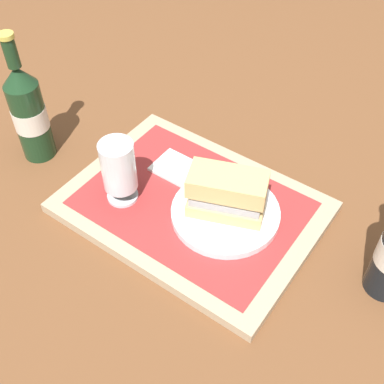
# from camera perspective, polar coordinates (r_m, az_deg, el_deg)

# --- Properties ---
(ground_plane) EXTENTS (3.00, 3.00, 0.00)m
(ground_plane) POSITION_cam_1_polar(r_m,az_deg,el_deg) (0.90, -0.00, -2.16)
(ground_plane) COLOR brown
(tray) EXTENTS (0.44, 0.32, 0.02)m
(tray) POSITION_cam_1_polar(r_m,az_deg,el_deg) (0.90, -0.00, -1.74)
(tray) COLOR tan
(tray) RESTS_ON ground_plane
(placemat) EXTENTS (0.38, 0.27, 0.00)m
(placemat) POSITION_cam_1_polar(r_m,az_deg,el_deg) (0.89, -0.00, -1.29)
(placemat) COLOR #9E2D2D
(placemat) RESTS_ON tray
(plate) EXTENTS (0.19, 0.19, 0.01)m
(plate) POSITION_cam_1_polar(r_m,az_deg,el_deg) (0.87, 3.87, -2.41)
(plate) COLOR white
(plate) RESTS_ON placemat
(sandwich) EXTENTS (0.14, 0.11, 0.08)m
(sandwich) POSITION_cam_1_polar(r_m,az_deg,el_deg) (0.83, 3.81, -0.11)
(sandwich) COLOR tan
(sandwich) RESTS_ON plate
(beer_glass) EXTENTS (0.06, 0.06, 0.12)m
(beer_glass) POSITION_cam_1_polar(r_m,az_deg,el_deg) (0.86, -8.43, 2.65)
(beer_glass) COLOR silver
(beer_glass) RESTS_ON placemat
(napkin_folded) EXTENTS (0.09, 0.07, 0.01)m
(napkin_folded) POSITION_cam_1_polar(r_m,az_deg,el_deg) (0.95, -1.70, 2.74)
(napkin_folded) COLOR white
(napkin_folded) RESTS_ON placemat
(beer_bottle) EXTENTS (0.07, 0.07, 0.27)m
(beer_bottle) POSITION_cam_1_polar(r_m,az_deg,el_deg) (1.00, -18.29, 8.76)
(beer_bottle) COLOR #19381E
(beer_bottle) RESTS_ON ground_plane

